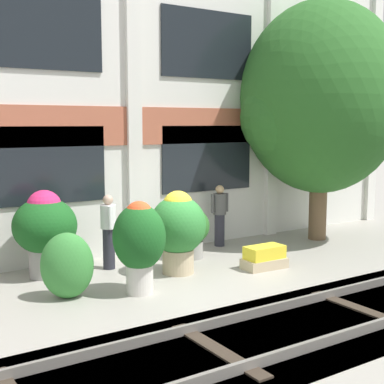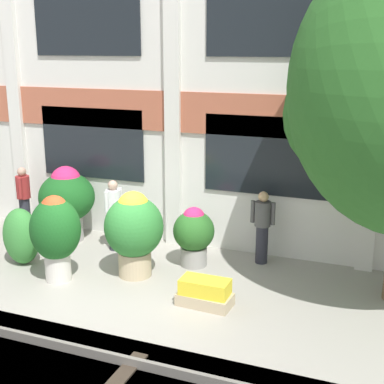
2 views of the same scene
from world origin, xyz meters
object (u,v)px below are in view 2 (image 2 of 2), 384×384
Objects in this scene: potted_plant_square_trough at (205,293)px; resident_watching_tracks at (24,197)px; potted_plant_stone_basin at (55,231)px; potted_plant_fluted_column at (194,233)px; potted_plant_glazed_jar at (134,228)px; resident_by_doorway at (114,213)px; resident_near_plants at (262,225)px; potted_plant_ribbed_drum at (67,198)px; topiary_hedge at (21,236)px.

resident_watching_tracks is (-5.60, 2.15, 0.64)m from potted_plant_square_trough.
potted_plant_stone_basin is 1.74× the size of potted_plant_square_trough.
potted_plant_fluted_column is 0.73× the size of potted_plant_glazed_jar.
potted_plant_fluted_column is 2.03m from resident_by_doorway.
resident_watching_tracks is at bearing 159.00° from potted_plant_square_trough.
resident_by_doorway is 2.75m from resident_watching_tracks.
potted_plant_stone_basin reaches higher than resident_watching_tracks.
resident_near_plants is (2.23, 1.58, -0.16)m from potted_plant_glazed_jar.
potted_plant_square_trough is 3.46m from resident_by_doorway.
potted_plant_glazed_jar is at bearing -54.24° from resident_near_plants.
potted_plant_fluted_column is 0.81× the size of resident_near_plants.
potted_plant_ribbed_drum is 1.64m from topiary_hedge.
resident_watching_tracks is 1.35× the size of topiary_hedge.
potted_plant_glazed_jar reaches higher than resident_near_plants.
potted_plant_fluted_column reaches higher than topiary_hedge.
resident_by_doorway is at bearing 147.40° from potted_plant_square_trough.
potted_plant_fluted_column is 4.77m from resident_watching_tracks.
potted_plant_square_trough is at bearing 136.71° from resident_watching_tracks.
potted_plant_ribbed_drum is at bearing 174.11° from potted_plant_fluted_column.
resident_watching_tracks is at bearing 126.42° from topiary_hedge.
potted_plant_ribbed_drum is 4.73m from potted_plant_square_trough.
potted_plant_fluted_column is at bearing -62.79° from resident_near_plants.
topiary_hedge is (-2.54, -0.31, -0.40)m from potted_plant_glazed_jar.
potted_plant_glazed_jar is 1.01× the size of potted_plant_stone_basin.
resident_by_doorway is at bearing -81.57° from resident_near_plants.
resident_by_doorway reaches higher than topiary_hedge.
potted_plant_fluted_column is 0.79× the size of resident_by_doorway.
resident_by_doorway is at bearing 151.14° from resident_watching_tracks.
potted_plant_square_trough is at bearing -5.50° from topiary_hedge.
potted_plant_square_trough is 6.03m from resident_watching_tracks.
resident_watching_tracks is (-4.74, 0.51, 0.16)m from potted_plant_fluted_column.
potted_plant_glazed_jar is (-0.92, -0.92, 0.29)m from potted_plant_fluted_column.
potted_plant_glazed_jar reaches higher than topiary_hedge.
potted_plant_ribbed_drum is at bearing -172.23° from resident_by_doorway.
resident_by_doorway is at bearing -6.57° from potted_plant_ribbed_drum.
potted_plant_square_trough is (3.09, 0.05, -0.80)m from potted_plant_stone_basin.
potted_plant_ribbed_drum reaches higher than resident_near_plants.
resident_near_plants is (4.66, 0.31, -0.20)m from potted_plant_ribbed_drum.
potted_plant_fluted_column reaches higher than potted_plant_square_trough.
potted_plant_stone_basin is at bearing -149.60° from potted_plant_glazed_jar.
resident_near_plants reaches higher than potted_plant_fluted_column.
potted_plant_square_trough is at bearing 0.89° from potted_plant_stone_basin.
potted_plant_glazed_jar is at bearing 137.23° from resident_watching_tracks.
resident_by_doorway is (0.22, 1.88, -0.16)m from potted_plant_stone_basin.
potted_plant_stone_basin is at bearing -142.88° from potted_plant_fluted_column.
potted_plant_ribbed_drum is 1.41m from resident_watching_tracks.
topiary_hedge is (1.28, -1.73, -0.27)m from resident_watching_tracks.
potted_plant_glazed_jar is 1.76× the size of potted_plant_square_trough.
potted_plant_ribbed_drum is at bearing 151.14° from resident_watching_tracks.
potted_plant_stone_basin is 1.90m from resident_by_doorway.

